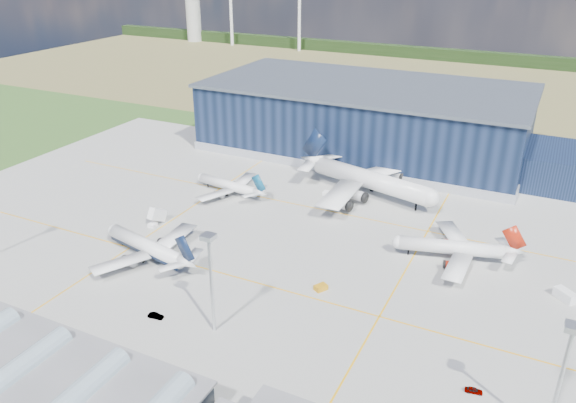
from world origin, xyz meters
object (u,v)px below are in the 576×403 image
Objects in this scene: hangar at (372,122)px; airliner_navy at (146,239)px; car_b at (156,316)px; gse_van_b at (565,295)px; car_a at (474,390)px; airliner_regional at (228,180)px; gse_cart_a at (326,193)px; airliner_widebody at (371,171)px; gse_tug_b at (321,288)px; gse_cart_b at (355,194)px; airliner_red at (452,241)px; airstair at (158,218)px; light_mast_center at (210,268)px; light_mast_east at (564,365)px.

airliner_navy is at bearing -103.22° from hangar.
car_b is at bearing -93.02° from hangar.
gse_van_b is 42.08m from car_a.
car_a is (84.80, -12.57, -5.02)m from airliner_navy.
car_a is at bearing 154.83° from airliner_regional.
airliner_navy is 102.34m from gse_van_b.
gse_cart_a is 78.59m from car_b.
hangar reaches higher than airliner_widebody.
airliner_widebody is 17.77× the size of gse_tug_b.
airliner_regional reaches higher than gse_cart_b.
airliner_red is at bearing -52.16° from car_b.
car_b is (-21.05, -83.44, -8.16)m from airliner_widebody.
gse_tug_b is at bearing -5.35° from airstair.
airliner_regional reaches higher than gse_tug_b.
airliner_regional is 104.96m from car_a.
airliner_red is 37.48m from gse_tug_b.
car_b is (21.35, -64.94, -4.08)m from airliner_regional.
gse_tug_b is 38.39m from car_b.
light_mast_center is 77.81m from gse_cart_a.
airliner_regional is (-73.99, 10.87, -0.85)m from airliner_red.
airliner_regional is at bearing -156.94° from gse_cart_a.
airliner_regional is 63.02m from gse_tug_b.
gse_cart_a is 0.91× the size of gse_cart_b.
airliner_widebody is 69.72m from gse_van_b.
car_a is at bearing -157.80° from gse_van_b.
airliner_regional is 41.55m from gse_cart_b.
airliner_regional is (-2.95, 44.87, -0.90)m from airliner_navy.
gse_cart_a is (-44.84, 24.13, -4.94)m from airliner_red.
airliner_red is 9.50× the size of car_b.
light_mast_center is at bearing 165.57° from gse_van_b.
airliner_regional is at bearing 81.15° from airstair.
light_mast_east reaches higher than airliner_navy.
light_mast_center is 7.62× the size of gse_tug_b.
light_mast_east is at bearing 155.94° from airliner_regional.
hangar reaches higher than gse_tug_b.
light_mast_center is 0.80× the size of airliner_regional.
airliner_navy is 6.17× the size of airstair.
gse_tug_b is at bearing -70.07° from gse_cart_a.
airliner_navy is 47.19m from gse_tug_b.
airliner_regional reaches higher than car_b.
hangar reaches higher than light_mast_center.
gse_cart_a is at bearing -88.69° from hangar.
light_mast_center is 0.67× the size of airliner_navy.
gse_tug_b is at bearing 153.40° from gse_van_b.
airliner_red is at bearing -27.66° from airliner_widebody.
light_mast_east reaches higher than car_a.
light_mast_center is 4.47× the size of gse_van_b.
light_mast_east is 58.07m from gse_tug_b.
airliner_regional reaches higher than gse_van_b.
car_a is at bearing -51.75° from gse_cart_a.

